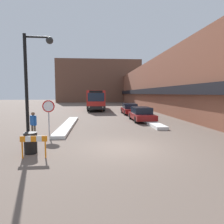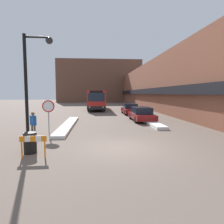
{
  "view_description": "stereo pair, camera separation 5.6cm",
  "coord_description": "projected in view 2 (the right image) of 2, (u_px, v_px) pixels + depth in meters",
  "views": [
    {
      "loc": [
        -1.39,
        -9.59,
        2.69
      ],
      "look_at": [
        0.01,
        6.41,
        1.2
      ],
      "focal_mm": 32.0,
      "sensor_mm": 36.0,
      "label": 1
    },
    {
      "loc": [
        -1.33,
        -9.6,
        2.69
      ],
      "look_at": [
        0.01,
        6.41,
        1.2
      ],
      "focal_mm": 32.0,
      "sensor_mm": 36.0,
      "label": 2
    }
  ],
  "objects": [
    {
      "name": "construction_barricade",
      "position": [
        33.0,
        142.0,
        8.28
      ],
      "size": [
        1.1,
        0.06,
        0.94
      ],
      "color": "orange",
      "rests_on": "ground_plane"
    },
    {
      "name": "pedestrian",
      "position": [
        33.0,
        122.0,
        12.05
      ],
      "size": [
        0.44,
        0.43,
        1.59
      ],
      "rotation": [
        0.0,
        0.0,
        -0.75
      ],
      "color": "brown",
      "rests_on": "ground_plane"
    },
    {
      "name": "building_backdrop_far",
      "position": [
        99.0,
        82.0,
        63.86
      ],
      "size": [
        26.0,
        8.0,
        13.07
      ],
      "color": "brown",
      "rests_on": "ground_plane"
    },
    {
      "name": "snow_bank_right",
      "position": [
        150.0,
        122.0,
        18.16
      ],
      "size": [
        0.9,
        7.22,
        0.24
      ],
      "color": "silver",
      "rests_on": "ground_plane"
    },
    {
      "name": "city_bus",
      "position": [
        96.0,
        99.0,
        33.99
      ],
      "size": [
        2.68,
        12.5,
        3.13
      ],
      "color": "red",
      "rests_on": "ground_plane"
    },
    {
      "name": "parked_car_front",
      "position": [
        142.0,
        114.0,
        19.6
      ],
      "size": [
        1.92,
        4.55,
        1.35
      ],
      "color": "maroon",
      "rests_on": "ground_plane"
    },
    {
      "name": "stop_sign",
      "position": [
        48.0,
        110.0,
        12.6
      ],
      "size": [
        0.76,
        0.08,
        2.27
      ],
      "color": "gray",
      "rests_on": "ground_plane"
    },
    {
      "name": "snow_bank_left",
      "position": [
        68.0,
        125.0,
        16.5
      ],
      "size": [
        0.9,
        9.66,
        0.2
      ],
      "color": "silver",
      "rests_on": "ground_plane"
    },
    {
      "name": "street_lamp",
      "position": [
        32.0,
        77.0,
        9.97
      ],
      "size": [
        1.46,
        0.36,
        5.61
      ],
      "color": "black",
      "rests_on": "ground_plane"
    },
    {
      "name": "trash_bin",
      "position": [
        30.0,
        143.0,
        8.98
      ],
      "size": [
        0.59,
        0.59,
        0.95
      ],
      "color": "black",
      "rests_on": "ground_plane"
    },
    {
      "name": "parked_car_middle",
      "position": [
        130.0,
        109.0,
        26.15
      ],
      "size": [
        1.88,
        4.51,
        1.39
      ],
      "color": "maroon",
      "rests_on": "ground_plane"
    },
    {
      "name": "ground_plane",
      "position": [
        123.0,
        148.0,
        9.88
      ],
      "size": [
        160.0,
        160.0,
        0.0
      ],
      "primitive_type": "plane",
      "color": "#66564C"
    },
    {
      "name": "building_row_right",
      "position": [
        161.0,
        86.0,
        34.15
      ],
      "size": [
        5.5,
        60.0,
        8.02
      ],
      "color": "brown",
      "rests_on": "ground_plane"
    }
  ]
}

